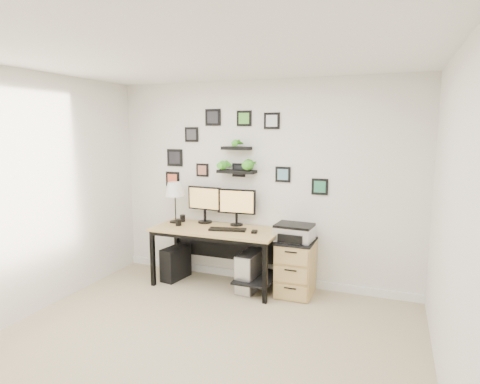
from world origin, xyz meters
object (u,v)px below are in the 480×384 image
at_px(mug, 178,222).
at_px(pc_tower_black, 176,263).
at_px(file_cabinet, 296,267).
at_px(desk, 220,237).
at_px(printer, 294,232).
at_px(monitor_left, 205,202).
at_px(table_lamp, 175,190).
at_px(pc_tower_grey, 250,271).
at_px(monitor_right, 236,204).

xyz_separation_m(mug, pc_tower_black, (-0.09, 0.06, -0.58)).
bearing_deg(mug, pc_tower_black, 146.74).
distance_m(pc_tower_black, file_cabinet, 1.62).
bearing_deg(desk, printer, 3.04).
relative_size(pc_tower_black, printer, 0.96).
height_order(monitor_left, table_lamp, table_lamp).
height_order(table_lamp, file_cabinet, table_lamp).
xyz_separation_m(monitor_left, pc_tower_grey, (0.72, -0.22, -0.80)).
relative_size(table_lamp, mug, 6.34).
relative_size(monitor_right, file_cabinet, 0.77).
distance_m(desk, pc_tower_grey, 0.57).
relative_size(pc_tower_grey, printer, 1.10).
distance_m(file_cabinet, printer, 0.44).
height_order(monitor_left, mug, monitor_left).
bearing_deg(table_lamp, mug, -50.27).
bearing_deg(monitor_right, file_cabinet, -10.07).
height_order(pc_tower_black, pc_tower_grey, pc_tower_grey).
bearing_deg(pc_tower_grey, printer, 7.70).
relative_size(monitor_left, table_lamp, 0.90).
height_order(table_lamp, pc_tower_black, table_lamp).
relative_size(monitor_left, mug, 5.70).
relative_size(pc_tower_grey, file_cabinet, 0.74).
xyz_separation_m(monitor_left, mug, (-0.25, -0.27, -0.24)).
bearing_deg(monitor_left, file_cabinet, -6.06).
distance_m(monitor_left, printer, 1.29).
relative_size(desk, file_cabinet, 2.39).
xyz_separation_m(monitor_right, mug, (-0.70, -0.28, -0.24)).
xyz_separation_m(pc_tower_black, pc_tower_grey, (1.06, -0.00, 0.02)).
relative_size(desk, pc_tower_black, 3.68).
height_order(pc_tower_grey, printer, printer).
distance_m(monitor_left, file_cabinet, 1.47).
bearing_deg(table_lamp, pc_tower_black, -66.85).
height_order(monitor_left, printer, monitor_left).
xyz_separation_m(table_lamp, mug, (0.13, -0.16, -0.39)).
height_order(mug, pc_tower_grey, mug).
height_order(desk, pc_tower_black, desk).
xyz_separation_m(monitor_left, table_lamp, (-0.38, -0.11, 0.15)).
bearing_deg(pc_tower_black, desk, 10.92).
distance_m(desk, mug, 0.58).
bearing_deg(pc_tower_black, printer, 11.71).
bearing_deg(monitor_left, table_lamp, -163.63).
xyz_separation_m(desk, table_lamp, (-0.68, 0.08, 0.56)).
relative_size(pc_tower_black, pc_tower_grey, 0.87).
bearing_deg(monitor_right, pc_tower_grey, -40.05).
bearing_deg(table_lamp, file_cabinet, -0.85).
relative_size(desk, mug, 18.70).
xyz_separation_m(monitor_right, pc_tower_black, (-0.79, -0.22, -0.82)).
bearing_deg(desk, pc_tower_grey, -2.98).
height_order(monitor_right, pc_tower_black, monitor_right).
relative_size(table_lamp, file_cabinet, 0.81).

